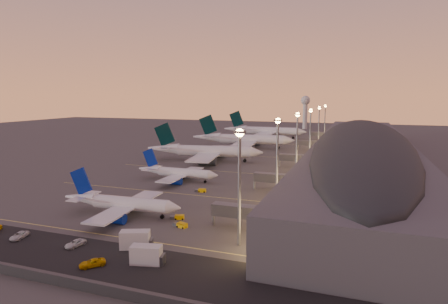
{
  "coord_description": "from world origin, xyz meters",
  "views": [
    {
      "loc": [
        59.49,
        -115.39,
        32.87
      ],
      "look_at": [
        2.0,
        45.0,
        7.0
      ],
      "focal_mm": 30.0,
      "sensor_mm": 36.0,
      "label": 1
    }
  ],
  "objects_px": {
    "airliner_wide_mid": "(243,139)",
    "baggage_tug_c": "(201,190)",
    "airliner_narrow_north": "(177,173)",
    "radar_tower": "(305,107)",
    "baggage_tug_a": "(181,225)",
    "service_van_e": "(144,258)",
    "airliner_wide_far": "(264,131)",
    "service_van_c": "(75,243)",
    "baggage_tug_b": "(178,217)",
    "airliner_wide_near": "(204,151)",
    "service_van_a": "(19,235)",
    "service_van_d": "(92,263)",
    "airliner_narrow_south": "(121,203)",
    "catering_truck_a": "(137,240)",
    "catering_truck_b": "(148,255)"
  },
  "relations": [
    {
      "from": "airliner_wide_near",
      "to": "service_van_d",
      "type": "bearing_deg",
      "value": -86.19
    },
    {
      "from": "airliner_wide_near",
      "to": "baggage_tug_a",
      "type": "bearing_deg",
      "value": -79.26
    },
    {
      "from": "service_van_a",
      "to": "airliner_narrow_south",
      "type": "bearing_deg",
      "value": 49.85
    },
    {
      "from": "airliner_wide_far",
      "to": "service_van_c",
      "type": "xyz_separation_m",
      "value": [
        11.42,
        -221.93,
        -4.71
      ]
    },
    {
      "from": "airliner_wide_near",
      "to": "airliner_wide_mid",
      "type": "distance_m",
      "value": 52.43
    },
    {
      "from": "airliner_wide_near",
      "to": "service_van_d",
      "type": "relative_size",
      "value": 12.03
    },
    {
      "from": "airliner_wide_near",
      "to": "radar_tower",
      "type": "height_order",
      "value": "radar_tower"
    },
    {
      "from": "airliner_wide_far",
      "to": "service_van_e",
      "type": "relative_size",
      "value": 15.57
    },
    {
      "from": "radar_tower",
      "to": "service_van_c",
      "type": "height_order",
      "value": "radar_tower"
    },
    {
      "from": "airliner_wide_mid",
      "to": "airliner_wide_far",
      "type": "height_order",
      "value": "airliner_wide_far"
    },
    {
      "from": "baggage_tug_a",
      "to": "catering_truck_a",
      "type": "relative_size",
      "value": 0.55
    },
    {
      "from": "airliner_narrow_north",
      "to": "radar_tower",
      "type": "distance_m",
      "value": 248.61
    },
    {
      "from": "service_van_c",
      "to": "airliner_wide_near",
      "type": "bearing_deg",
      "value": 106.32
    },
    {
      "from": "service_van_a",
      "to": "service_van_d",
      "type": "height_order",
      "value": "service_van_a"
    },
    {
      "from": "baggage_tug_b",
      "to": "catering_truck_a",
      "type": "relative_size",
      "value": 0.54
    },
    {
      "from": "service_van_d",
      "to": "airliner_narrow_south",
      "type": "bearing_deg",
      "value": 157.17
    },
    {
      "from": "airliner_wide_far",
      "to": "radar_tower",
      "type": "xyz_separation_m",
      "value": [
        19.12,
        90.91,
        16.5
      ]
    },
    {
      "from": "service_van_e",
      "to": "service_van_d",
      "type": "bearing_deg",
      "value": 122.04
    },
    {
      "from": "airliner_wide_near",
      "to": "service_van_c",
      "type": "height_order",
      "value": "airliner_wide_near"
    },
    {
      "from": "airliner_narrow_south",
      "to": "airliner_wide_near",
      "type": "distance_m",
      "value": 88.64
    },
    {
      "from": "airliner_narrow_north",
      "to": "baggage_tug_a",
      "type": "bearing_deg",
      "value": -62.11
    },
    {
      "from": "baggage_tug_c",
      "to": "service_van_e",
      "type": "bearing_deg",
      "value": -86.83
    },
    {
      "from": "baggage_tug_c",
      "to": "airliner_narrow_north",
      "type": "bearing_deg",
      "value": 131.71
    },
    {
      "from": "service_van_a",
      "to": "baggage_tug_b",
      "type": "bearing_deg",
      "value": 28.53
    },
    {
      "from": "airliner_narrow_south",
      "to": "baggage_tug_a",
      "type": "height_order",
      "value": "airliner_narrow_south"
    },
    {
      "from": "radar_tower",
      "to": "airliner_wide_mid",
      "type": "bearing_deg",
      "value": -97.03
    },
    {
      "from": "airliner_narrow_north",
      "to": "catering_truck_a",
      "type": "xyz_separation_m",
      "value": [
        21.36,
        -61.68,
        -1.33
      ]
    },
    {
      "from": "airliner_wide_far",
      "to": "service_van_d",
      "type": "relative_size",
      "value": 13.07
    },
    {
      "from": "radar_tower",
      "to": "service_van_c",
      "type": "xyz_separation_m",
      "value": [
        -7.7,
        -312.83,
        -21.21
      ]
    },
    {
      "from": "airliner_wide_near",
      "to": "airliner_wide_mid",
      "type": "bearing_deg",
      "value": 76.76
    },
    {
      "from": "airliner_wide_near",
      "to": "baggage_tug_a",
      "type": "relative_size",
      "value": 14.72
    },
    {
      "from": "baggage_tug_a",
      "to": "service_van_a",
      "type": "xyz_separation_m",
      "value": [
        -31.89,
        -19.45,
        0.18
      ]
    },
    {
      "from": "airliner_wide_near",
      "to": "catering_truck_a",
      "type": "xyz_separation_m",
      "value": [
        28.6,
        -106.18,
        -3.12
      ]
    },
    {
      "from": "baggage_tug_b",
      "to": "baggage_tug_c",
      "type": "xyz_separation_m",
      "value": [
        -5.45,
        28.35,
        0.01
      ]
    },
    {
      "from": "radar_tower",
      "to": "baggage_tug_c",
      "type": "bearing_deg",
      "value": -90.04
    },
    {
      "from": "airliner_wide_far",
      "to": "baggage_tug_c",
      "type": "distance_m",
      "value": 170.68
    },
    {
      "from": "radar_tower",
      "to": "service_van_e",
      "type": "height_order",
      "value": "radar_tower"
    },
    {
      "from": "airliner_wide_near",
      "to": "airliner_wide_far",
      "type": "xyz_separation_m",
      "value": [
        3.85,
        111.99,
        0.44
      ]
    },
    {
      "from": "baggage_tug_b",
      "to": "baggage_tug_c",
      "type": "distance_m",
      "value": 28.87
    },
    {
      "from": "airliner_wide_mid",
      "to": "baggage_tug_c",
      "type": "xyz_separation_m",
      "value": [
        18.38,
        -109.82,
        -4.84
      ]
    },
    {
      "from": "catering_truck_a",
      "to": "airliner_wide_near",
      "type": "bearing_deg",
      "value": 83.04
    },
    {
      "from": "baggage_tug_c",
      "to": "catering_truck_b",
      "type": "distance_m",
      "value": 55.84
    },
    {
      "from": "airliner_wide_mid",
      "to": "service_van_d",
      "type": "distance_m",
      "value": 170.33
    },
    {
      "from": "airliner_wide_far",
      "to": "service_van_c",
      "type": "relative_size",
      "value": 13.55
    },
    {
      "from": "airliner_narrow_north",
      "to": "service_van_d",
      "type": "bearing_deg",
      "value": -75.72
    },
    {
      "from": "baggage_tug_a",
      "to": "service_van_e",
      "type": "height_order",
      "value": "service_van_e"
    },
    {
      "from": "airliner_wide_mid",
      "to": "airliner_wide_far",
      "type": "relative_size",
      "value": 1.0
    },
    {
      "from": "airliner_wide_mid",
      "to": "service_van_c",
      "type": "distance_m",
      "value": 162.62
    },
    {
      "from": "airliner_narrow_south",
      "to": "service_van_a",
      "type": "bearing_deg",
      "value": -121.42
    },
    {
      "from": "baggage_tug_a",
      "to": "catering_truck_a",
      "type": "bearing_deg",
      "value": -86.95
    }
  ]
}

